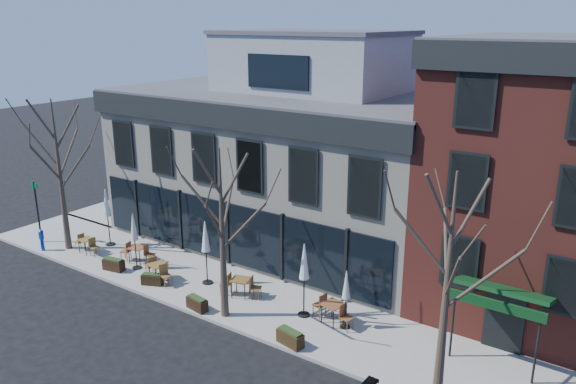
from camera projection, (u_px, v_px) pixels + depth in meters
The scene contains 24 objects.
ground at pixel (231, 268), 27.78m from camera, with size 120.00×120.00×0.00m, color black.
sidewalk_front at pixel (256, 301), 24.31m from camera, with size 33.50×4.70×0.15m, color gray.
sidewalk_side at pixel (161, 197), 38.58m from camera, with size 4.50×12.00×0.15m, color gray.
corner_building at pixel (290, 156), 30.35m from camera, with size 18.39×10.39×11.10m.
red_brick_building at pixel (548, 176), 23.01m from camera, with size 8.20×11.78×11.18m.
tree_corner at pixel (60, 174), 28.61m from camera, with size 3.93×3.98×7.92m.
tree_mid at pixel (222, 232), 21.96m from camera, with size 3.50×3.55×7.04m.
tree_right at pixel (447, 286), 17.02m from camera, with size 3.72×3.77×7.48m.
sign_pole at pixel (37, 208), 30.11m from camera, with size 0.50×0.10×3.40m.
call_box at pixel (42, 239), 29.33m from camera, with size 0.24×0.24×1.18m.
cafe_set_0 at pixel (87, 244), 29.10m from camera, with size 1.76×0.72×0.92m.
cafe_set_1 at pixel (138, 252), 27.96m from camera, with size 1.92×0.97×0.98m.
cafe_set_2 at pixel (158, 270), 25.94m from camera, with size 1.97×0.95×1.01m.
cafe_set_3 at pixel (241, 285), 24.48m from camera, with size 1.94×1.06×1.00m.
cafe_set_5 at pixel (333, 311), 22.32m from camera, with size 2.00×0.92×1.03m.
umbrella_0 at pixel (107, 206), 29.60m from camera, with size 0.50×0.50×3.13m.
umbrella_1 at pixel (134, 230), 26.80m from camera, with size 0.45×0.45×2.84m.
umbrella_2 at pixel (206, 240), 25.22m from camera, with size 0.48×0.48×3.03m.
umbrella_3 at pixel (304, 265), 22.37m from camera, with size 0.51×0.51×3.16m.
umbrella_4 at pixel (346, 288), 21.61m from camera, with size 0.39×0.39×2.43m.
planter_0 at pixel (114, 264), 27.10m from camera, with size 1.13×0.61×0.60m.
planter_1 at pixel (152, 279), 25.63m from camera, with size 1.04×0.74×0.54m.
planter_2 at pixel (197, 303), 23.41m from camera, with size 1.05×0.54×0.56m.
planter_3 at pixel (290, 337), 20.85m from camera, with size 1.14×0.62×0.61m.
Camera 1 is at (16.77, -19.36, 11.75)m, focal length 35.00 mm.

